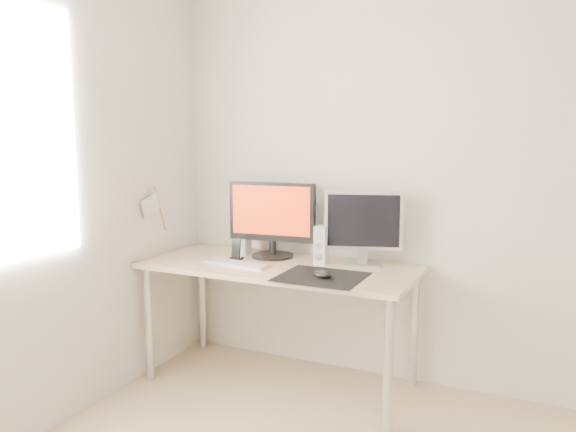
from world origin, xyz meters
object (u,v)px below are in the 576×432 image
(second_monitor, at_px, (363,224))
(phone_dock, at_px, (236,253))
(speaker_right, at_px, (322,245))
(speaker_left, at_px, (243,237))
(mouse, at_px, (323,275))
(main_monitor, at_px, (272,217))
(keyboard, at_px, (237,264))
(desk, at_px, (279,277))

(second_monitor, bearing_deg, phone_dock, -166.49)
(speaker_right, bearing_deg, phone_dock, -168.00)
(speaker_left, distance_m, speaker_right, 0.56)
(mouse, height_order, second_monitor, second_monitor)
(phone_dock, bearing_deg, mouse, -17.75)
(second_monitor, xyz_separation_m, speaker_right, (-0.23, -0.07, -0.13))
(phone_dock, bearing_deg, main_monitor, 41.37)
(mouse, relative_size, second_monitor, 0.24)
(main_monitor, height_order, speaker_right, main_monitor)
(second_monitor, xyz_separation_m, keyboard, (-0.67, -0.30, -0.23))
(keyboard, height_order, phone_dock, phone_dock)
(speaker_right, relative_size, phone_dock, 1.77)
(mouse, height_order, main_monitor, main_monitor)
(main_monitor, distance_m, keyboard, 0.38)
(speaker_right, bearing_deg, mouse, -67.22)
(mouse, relative_size, speaker_left, 0.46)
(keyboard, bearing_deg, main_monitor, 71.05)
(speaker_left, height_order, phone_dock, speaker_left)
(main_monitor, bearing_deg, keyboard, -108.95)
(second_monitor, height_order, keyboard, second_monitor)
(speaker_right, bearing_deg, keyboard, -151.91)
(phone_dock, bearing_deg, desk, -0.16)
(mouse, relative_size, speaker_right, 0.46)
(second_monitor, distance_m, keyboard, 0.77)
(desk, relative_size, keyboard, 3.72)
(mouse, bearing_deg, speaker_right, 112.78)
(speaker_right, xyz_separation_m, phone_dock, (-0.51, -0.11, -0.07))
(desk, distance_m, speaker_right, 0.31)
(speaker_left, xyz_separation_m, speaker_right, (0.55, -0.05, 0.00))
(desk, distance_m, keyboard, 0.26)
(keyboard, relative_size, phone_dock, 3.35)
(mouse, relative_size, desk, 0.07)
(second_monitor, bearing_deg, desk, -158.35)
(speaker_right, relative_size, keyboard, 0.53)
(mouse, distance_m, second_monitor, 0.45)
(main_monitor, height_order, second_monitor, main_monitor)
(main_monitor, height_order, speaker_left, main_monitor)
(desk, bearing_deg, speaker_left, 154.22)
(mouse, distance_m, keyboard, 0.58)
(desk, xyz_separation_m, keyboard, (-0.22, -0.12, 0.09))
(phone_dock, bearing_deg, speaker_right, 12.00)
(speaker_left, xyz_separation_m, phone_dock, (0.04, -0.16, -0.07))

